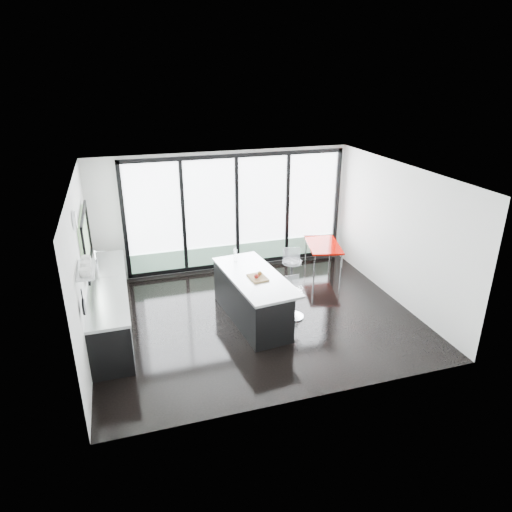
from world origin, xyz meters
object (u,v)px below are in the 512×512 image
object	(u,v)px
island	(251,297)
bar_stool_far	(292,277)
red_table	(323,257)
bar_stool_near	(294,302)

from	to	relation	value
island	bar_stool_far	xyz separation A→B (m)	(1.13, 0.78, -0.08)
bar_stool_far	red_table	xyz separation A→B (m)	(1.14, 0.91, -0.05)
bar_stool_near	red_table	bearing A→B (deg)	49.19
bar_stool_near	red_table	world-z (taller)	red_table
bar_stool_near	bar_stool_far	size ratio (longest dim) A/B	0.84
island	red_table	xyz separation A→B (m)	(2.28, 1.69, -0.13)
island	bar_stool_near	distance (m)	0.83
red_table	bar_stool_near	bearing A→B (deg)	-128.21
bar_stool_near	red_table	size ratio (longest dim) A/B	0.51
bar_stool_near	bar_stool_far	distance (m)	1.03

